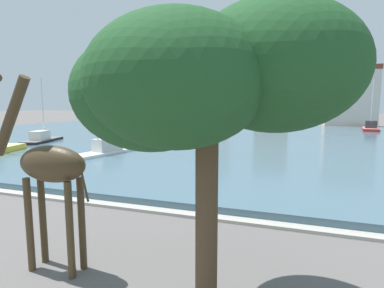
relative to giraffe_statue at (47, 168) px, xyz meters
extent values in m
cube|color=#476675|center=(1.32, 28.59, -2.49)|extent=(87.34, 47.19, 0.40)
cube|color=#ADA89E|center=(1.32, 4.75, -2.63)|extent=(87.34, 0.50, 0.12)
cylinder|color=#42331E|center=(-0.45, -0.25, -1.47)|extent=(0.18, 0.18, 2.44)
cylinder|color=#42331E|center=(-0.46, 0.21, -1.47)|extent=(0.18, 0.18, 2.44)
cylinder|color=#42331E|center=(0.78, -0.20, -1.47)|extent=(0.18, 0.18, 2.44)
cylinder|color=#42331E|center=(0.76, 0.26, -1.47)|extent=(0.18, 0.18, 2.44)
ellipsoid|color=#42331E|center=(0.16, 0.01, 0.10)|extent=(1.91, 0.78, 0.93)
cylinder|color=#42331E|center=(-1.02, -0.04, 1.27)|extent=(1.29, 0.31, 2.08)
cylinder|color=#42331E|center=(1.05, 0.04, -0.29)|extent=(0.26, 0.07, 0.99)
ellipsoid|color=gold|center=(-17.31, 14.19, -2.29)|extent=(2.26, 2.44, 0.76)
cube|color=orange|center=(-15.28, 35.14, -2.30)|extent=(4.25, 6.48, 0.78)
ellipsoid|color=orange|center=(-16.26, 32.44, -2.30)|extent=(2.69, 2.70, 0.74)
cube|color=#E2A56E|center=(-15.28, 35.14, -1.88)|extent=(4.16, 6.35, 0.06)
cube|color=#333338|center=(-15.12, 35.57, -1.46)|extent=(2.25, 2.55, 0.79)
cylinder|color=silver|center=(-15.43, 34.72, 1.89)|extent=(0.12, 0.12, 7.61)
cylinder|color=silver|center=(-15.07, 35.71, -1.01)|extent=(0.80, 2.02, 0.08)
cube|color=#236B42|center=(-7.08, 36.56, -2.36)|extent=(3.21, 6.97, 0.66)
ellipsoid|color=#236B42|center=(-6.48, 33.43, -2.36)|extent=(2.19, 2.64, 0.63)
cube|color=gray|center=(-7.08, 36.56, -2.00)|extent=(3.14, 6.83, 0.06)
cylinder|color=silver|center=(-6.99, 36.06, 1.11)|extent=(0.12, 0.12, 6.28)
cylinder|color=silver|center=(-7.21, 37.22, -1.13)|extent=(0.52, 2.32, 0.08)
cube|color=#939399|center=(-12.43, 27.92, -2.31)|extent=(2.96, 5.52, 0.76)
ellipsoid|color=#939399|center=(-12.90, 25.48, -2.31)|extent=(2.11, 2.14, 0.72)
cube|color=#B1B1B5|center=(-12.43, 27.92, -1.90)|extent=(2.90, 5.41, 0.06)
cube|color=silver|center=(-12.35, 28.31, -1.34)|extent=(1.72, 2.07, 1.06)
cylinder|color=silver|center=(-12.50, 27.54, 0.60)|extent=(0.12, 0.12, 5.06)
cylinder|color=silver|center=(-12.33, 28.44, -1.03)|extent=(0.43, 1.81, 0.08)
cube|color=white|center=(-8.19, 13.98, -2.41)|extent=(3.00, 6.38, 0.56)
ellipsoid|color=white|center=(-8.84, 11.13, -2.41)|extent=(1.95, 2.44, 0.53)
cube|color=silver|center=(-8.19, 13.98, -2.10)|extent=(2.94, 6.25, 0.06)
cube|color=silver|center=(-8.09, 14.44, -1.59)|extent=(1.62, 2.36, 0.97)
cylinder|color=silver|center=(-8.30, 13.53, 0.76)|extent=(0.12, 0.12, 5.79)
cylinder|color=silver|center=(-8.06, 14.59, -1.23)|extent=(0.55, 2.12, 0.08)
cube|color=black|center=(-18.75, 18.76, -2.39)|extent=(3.09, 5.68, 0.60)
ellipsoid|color=black|center=(-19.42, 21.24, -2.39)|extent=(2.00, 2.24, 0.57)
cube|color=slate|center=(-18.75, 18.76, -2.05)|extent=(3.03, 5.57, 0.06)
cube|color=silver|center=(-18.64, 18.36, -1.59)|extent=(1.67, 2.15, 0.88)
cylinder|color=silver|center=(-18.86, 19.15, 1.04)|extent=(0.12, 0.12, 6.25)
cylinder|color=silver|center=(-18.61, 18.23, -1.18)|extent=(0.57, 1.85, 0.08)
cube|color=teal|center=(-15.73, 45.28, -2.37)|extent=(3.07, 7.10, 0.64)
ellipsoid|color=teal|center=(-15.06, 48.49, -2.37)|extent=(1.99, 2.68, 0.61)
cube|color=#6EA5A8|center=(-15.73, 45.28, -2.02)|extent=(3.01, 6.96, 0.06)
cylinder|color=silver|center=(-15.62, 45.79, 1.37)|extent=(0.12, 0.12, 6.84)
cylinder|color=silver|center=(-15.87, 44.61, -1.15)|extent=(0.57, 2.38, 0.08)
cube|color=red|center=(15.63, 44.56, -2.32)|extent=(2.75, 5.77, 0.74)
ellipsoid|color=red|center=(15.98, 47.18, -2.32)|extent=(2.07, 2.17, 0.71)
cube|color=#C7716E|center=(15.63, 44.56, -1.92)|extent=(2.69, 5.66, 0.06)
cube|color=#333338|center=(15.58, 44.15, -1.38)|extent=(1.67, 2.11, 1.01)
cylinder|color=silver|center=(15.68, 44.97, 1.48)|extent=(0.12, 0.12, 6.85)
cylinder|color=silver|center=(15.56, 44.01, -1.05)|extent=(0.33, 1.94, 0.08)
cylinder|color=brown|center=(4.32, -0.52, -0.81)|extent=(0.43, 0.43, 3.77)
ellipsoid|color=#1E4C23|center=(4.32, -0.52, 2.05)|extent=(2.30, 2.30, 1.73)
ellipsoid|color=#1E4C23|center=(5.49, -0.42, 2.22)|extent=(3.03, 3.03, 2.27)
ellipsoid|color=#1E4C23|center=(4.64, 0.54, 2.27)|extent=(3.10, 3.10, 2.32)
ellipsoid|color=#1E4C23|center=(3.33, -0.74, 1.80)|extent=(2.96, 2.96, 2.22)
ellipsoid|color=#1E4C23|center=(4.07, -1.39, 1.95)|extent=(2.91, 2.91, 2.18)
cube|color=beige|center=(-11.42, 57.95, 2.76)|extent=(5.98, 5.58, 10.89)
cube|color=#42424C|center=(-11.42, 57.95, 8.60)|extent=(6.10, 5.69, 0.80)
cube|color=tan|center=(0.83, 56.91, 1.81)|extent=(5.92, 7.51, 9.00)
cube|color=#51281E|center=(0.83, 56.91, 6.71)|extent=(6.04, 7.66, 0.80)
cube|color=beige|center=(14.26, 56.88, 2.26)|extent=(8.23, 7.58, 9.89)
cube|color=brown|center=(14.26, 56.88, 7.60)|extent=(8.39, 7.73, 0.80)
camera|label=1|loc=(5.93, -6.06, 1.60)|focal=29.19mm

